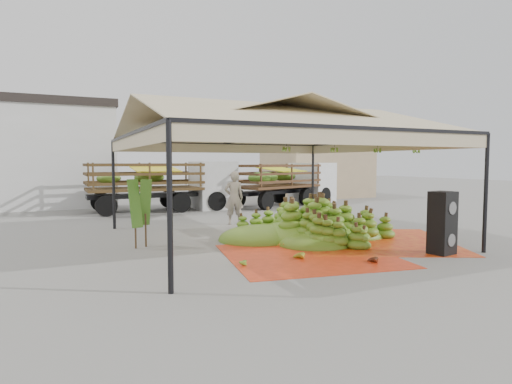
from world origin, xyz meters
name	(u,v)px	position (x,y,z in m)	size (l,w,h in m)	color
ground	(271,239)	(0.00, 0.00, 0.00)	(90.00, 90.00, 0.00)	slate
canopy_tent	(271,127)	(0.00, 0.00, 3.30)	(8.10, 8.10, 4.00)	black
building_tan	(316,165)	(10.00, 13.00, 2.07)	(6.30, 5.30, 4.10)	tan
tarp_left	(308,255)	(-0.22, -2.44, 0.01)	(3.94, 3.75, 0.01)	red
tarp_right	(376,241)	(2.60, -1.61, 0.01)	(4.09, 4.29, 0.01)	orange
banana_heap	(309,219)	(1.11, -0.32, 0.58)	(5.44, 4.47, 1.17)	#3D7819
hand_yellow_a	(297,255)	(-0.69, -2.68, 0.11)	(0.50, 0.41, 0.23)	gold
hand_yellow_b	(280,244)	(-0.36, -1.23, 0.09)	(0.39, 0.32, 0.18)	#B98B25
hand_red_a	(370,259)	(0.64, -3.70, 0.10)	(0.44, 0.36, 0.20)	#542313
hand_red_b	(435,246)	(3.13, -3.24, 0.11)	(0.48, 0.40, 0.22)	#501C12
hand_green	(240,261)	(-2.13, -2.64, 0.09)	(0.39, 0.32, 0.18)	#43841B
hanging_bunches	(357,150)	(1.93, -1.50, 2.62)	(4.74, 0.24, 0.20)	#377418
speaker_stack	(442,223)	(2.86, -3.70, 0.78)	(0.65, 0.59, 1.57)	black
banana_leaves	(142,246)	(-3.70, 0.50, 0.00)	(0.96, 1.36, 3.70)	#33741F
vendor	(234,198)	(0.11, 3.23, 0.98)	(0.71, 0.47, 1.95)	gray
truck_left	(169,180)	(-0.97, 8.72, 1.43)	(6.79, 2.47, 2.32)	#4B3519
truck_right	(289,179)	(5.64, 8.97, 1.38)	(6.91, 4.39, 2.25)	#53311B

